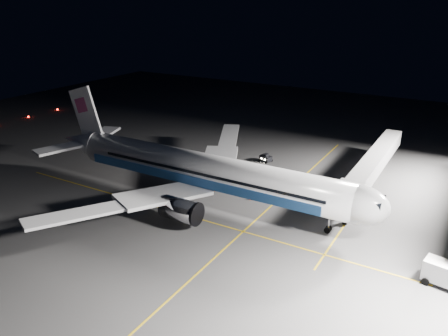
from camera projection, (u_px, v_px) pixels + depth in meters
ground at (207, 201)px, 72.04m from camera, size 200.00×200.00×0.00m
guide_line_main at (261, 215)px, 67.33m from camera, size 0.25×80.00×0.01m
guide_line_cross at (186, 215)px, 67.22m from camera, size 70.00×0.25×0.01m
guide_line_side at (357, 207)px, 69.70m from camera, size 0.25×40.00×0.01m
airliner at (201, 170)px, 70.67m from camera, size 61.48×54.22×16.64m
jet_bridge at (372, 165)px, 74.51m from camera, size 3.60×34.40×6.30m
baggage_tug at (266, 158)px, 88.97m from camera, size 2.79×2.50×1.69m
safety_cone_a at (250, 198)px, 72.32m from camera, size 0.45×0.45×0.68m
safety_cone_b at (215, 190)px, 75.59m from camera, size 0.34×0.34×0.51m
safety_cone_c at (191, 184)px, 77.91m from camera, size 0.36×0.36×0.54m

